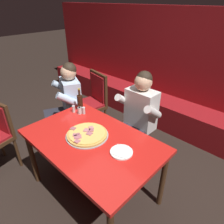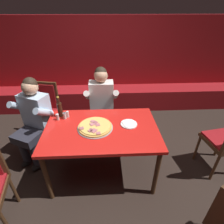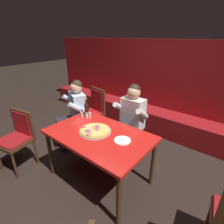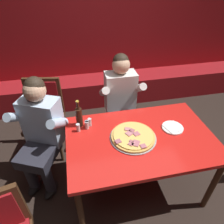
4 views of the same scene
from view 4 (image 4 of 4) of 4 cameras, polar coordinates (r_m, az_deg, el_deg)
ground_plane at (r=2.51m, az=6.65°, el=-19.89°), size 24.00×24.00×0.00m
booth_wall_panel at (r=3.68m, az=-2.89°, el=18.76°), size 6.80×0.16×1.90m
booth_bench at (r=3.69m, az=-1.72°, el=6.55°), size 6.46×0.48×0.46m
main_dining_table at (r=1.97m, az=8.05°, el=-8.79°), size 1.39×0.89×0.77m
pizza at (r=1.89m, az=6.03°, el=-6.98°), size 0.44×0.44×0.05m
plate_white_paper at (r=2.08m, az=16.91°, el=-4.27°), size 0.21×0.21×0.02m
beer_bottle at (r=1.99m, az=-9.40°, el=-1.25°), size 0.07×0.07×0.29m
shaker_red_pepper_flakes at (r=1.98m, az=-7.21°, el=-3.83°), size 0.04×0.04×0.09m
shaker_black_pepper at (r=2.01m, az=-6.38°, el=-2.98°), size 0.04×0.04×0.09m
shaker_parmesan at (r=1.96m, az=-9.63°, el=-4.54°), size 0.04×0.04×0.09m
shaker_oregano at (r=1.99m, az=-7.20°, el=-3.61°), size 0.04×0.04×0.09m
diner_seated_blue_shirt at (r=2.51m, az=2.81°, el=3.28°), size 0.53×0.53×1.27m
dining_chair_far_right at (r=2.64m, az=-18.67°, el=-0.13°), size 0.51×0.51×1.00m
diner_standing_companion at (r=2.17m, az=-19.82°, el=-5.39°), size 0.61×0.63×1.27m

